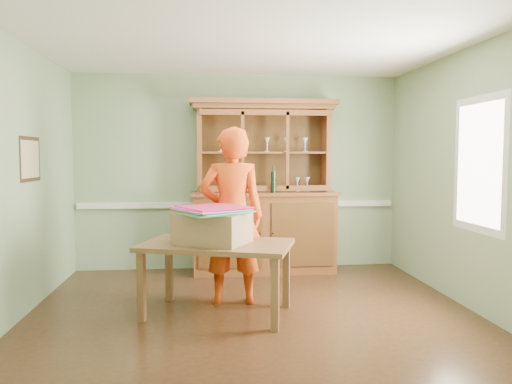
{
  "coord_description": "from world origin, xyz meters",
  "views": [
    {
      "loc": [
        -0.46,
        -4.99,
        1.59
      ],
      "look_at": [
        0.09,
        0.4,
        1.19
      ],
      "focal_mm": 35.0,
      "sensor_mm": 36.0,
      "label": 1
    }
  ],
  "objects": [
    {
      "name": "floor",
      "position": [
        0.0,
        0.0,
        0.0
      ],
      "size": [
        4.5,
        4.5,
        0.0
      ],
      "primitive_type": "plane",
      "color": "#432715",
      "rests_on": "ground"
    },
    {
      "name": "person",
      "position": [
        -0.18,
        0.3,
        0.94
      ],
      "size": [
        0.7,
        0.46,
        1.89
      ],
      "primitive_type": "imported",
      "rotation": [
        0.0,
        0.0,
        3.12
      ],
      "color": "#DB420D",
      "rests_on": "floor"
    },
    {
      "name": "dining_table",
      "position": [
        -0.35,
        -0.08,
        0.64
      ],
      "size": [
        1.64,
        1.26,
        0.72
      ],
      "rotation": [
        0.0,
        0.0,
        -0.3
      ],
      "color": "brown",
      "rests_on": "floor"
    },
    {
      "name": "wall_right",
      "position": [
        2.25,
        0.0,
        1.35
      ],
      "size": [
        0.0,
        4.0,
        4.0
      ],
      "primitive_type": "plane",
      "rotation": [
        1.57,
        0.0,
        -1.57
      ],
      "color": "#87A279",
      "rests_on": "floor"
    },
    {
      "name": "cardboard_box",
      "position": [
        -0.39,
        -0.09,
        0.88
      ],
      "size": [
        0.82,
        0.76,
        0.3
      ],
      "primitive_type": "cube",
      "rotation": [
        0.0,
        0.0,
        -0.48
      ],
      "color": "#936B4B",
      "rests_on": "dining_table"
    },
    {
      "name": "window_panel",
      "position": [
        2.23,
        -0.3,
        1.5
      ],
      "size": [
        0.03,
        0.96,
        1.36
      ],
      "color": "white",
      "rests_on": "wall_right"
    },
    {
      "name": "ceiling",
      "position": [
        0.0,
        0.0,
        2.7
      ],
      "size": [
        4.5,
        4.5,
        0.0
      ],
      "primitive_type": "plane",
      "rotation": [
        3.14,
        0.0,
        0.0
      ],
      "color": "white",
      "rests_on": "wall_back"
    },
    {
      "name": "chair_rail",
      "position": [
        0.0,
        1.98,
        0.9
      ],
      "size": [
        4.41,
        0.05,
        0.08
      ],
      "primitive_type": "cube",
      "color": "white",
      "rests_on": "wall_back"
    },
    {
      "name": "wall_back",
      "position": [
        0.0,
        2.0,
        1.35
      ],
      "size": [
        4.5,
        0.0,
        4.5
      ],
      "primitive_type": "plane",
      "rotation": [
        1.57,
        0.0,
        0.0
      ],
      "color": "#87A279",
      "rests_on": "floor"
    },
    {
      "name": "kite_stack",
      "position": [
        -0.39,
        -0.14,
        1.06
      ],
      "size": [
        0.8,
        0.8,
        0.06
      ],
      "rotation": [
        0.0,
        0.0,
        0.56
      ],
      "color": "#2DBDD7",
      "rests_on": "cardboard_box"
    },
    {
      "name": "wall_left",
      "position": [
        -2.25,
        0.0,
        1.35
      ],
      "size": [
        0.0,
        4.0,
        4.0
      ],
      "primitive_type": "plane",
      "rotation": [
        1.57,
        0.0,
        1.57
      ],
      "color": "#87A279",
      "rests_on": "floor"
    },
    {
      "name": "framed_map",
      "position": [
        -2.23,
        0.3,
        1.55
      ],
      "size": [
        0.03,
        0.6,
        0.46
      ],
      "color": "#342215",
      "rests_on": "wall_left"
    },
    {
      "name": "china_hutch",
      "position": [
        0.33,
        1.73,
        0.82
      ],
      "size": [
        1.99,
        0.66,
        2.33
      ],
      "color": "brown",
      "rests_on": "floor"
    },
    {
      "name": "wall_front",
      "position": [
        0.0,
        -2.0,
        1.35
      ],
      "size": [
        4.5,
        0.0,
        4.5
      ],
      "primitive_type": "plane",
      "rotation": [
        -1.57,
        0.0,
        0.0
      ],
      "color": "#87A279",
      "rests_on": "floor"
    }
  ]
}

